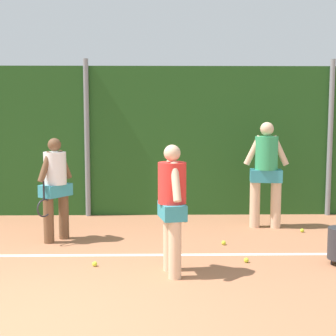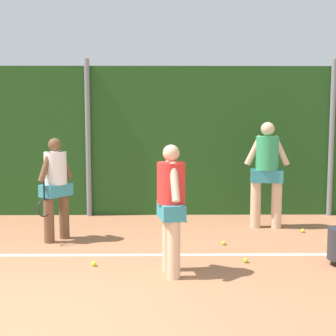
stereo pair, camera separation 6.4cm
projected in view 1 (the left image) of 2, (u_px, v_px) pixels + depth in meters
name	position (u px, v px, depth m)	size (l,w,h in m)	color
ground_plane	(49.00, 274.00, 6.18)	(25.29, 25.29, 0.00)	#B2704C
hedge_fence_backdrop	(88.00, 141.00, 9.66)	(16.44, 0.25, 2.91)	#23511E
fence_post_center	(87.00, 139.00, 9.48)	(0.10, 0.10, 3.04)	gray
fence_post_right	(330.00, 138.00, 9.57)	(0.10, 0.10, 3.04)	gray
court_baseline_paint	(61.00, 255.00, 6.95)	(12.01, 0.10, 0.01)	white
player_foreground_near	(172.00, 202.00, 6.06)	(0.37, 0.68, 1.63)	beige
player_midcourt	(55.00, 184.00, 7.67)	(0.50, 0.67, 1.63)	brown
player_backcourt_far	(266.00, 169.00, 8.56)	(0.78, 0.40, 1.86)	beige
tennis_ball_0	(224.00, 243.00, 7.52)	(0.07, 0.07, 0.07)	#CCDB33
tennis_ball_1	(95.00, 264.00, 6.47)	(0.07, 0.07, 0.07)	#CCDB33
tennis_ball_2	(302.00, 230.00, 8.31)	(0.07, 0.07, 0.07)	#CCDB33
tennis_ball_5	(246.00, 260.00, 6.63)	(0.07, 0.07, 0.07)	#CCDB33
tennis_ball_8	(184.00, 220.00, 9.08)	(0.07, 0.07, 0.07)	#CCDB33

